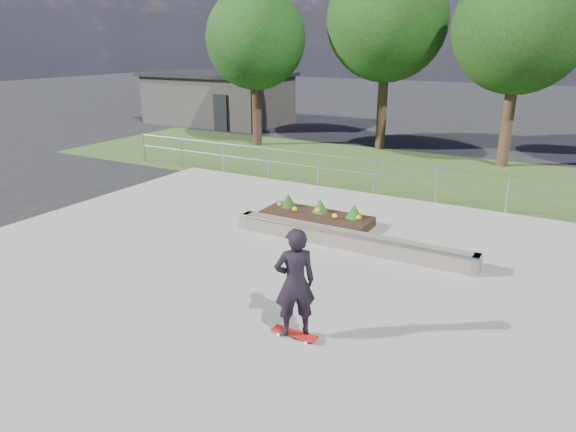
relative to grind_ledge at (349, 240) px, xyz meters
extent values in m
plane|color=black|center=(-1.12, -2.81, -0.26)|extent=(120.00, 120.00, 0.00)
cube|color=#2F4C1E|center=(-1.12, 8.19, -0.25)|extent=(30.00, 8.00, 0.02)
cube|color=gray|center=(-1.12, -2.81, -0.23)|extent=(15.00, 15.00, 0.06)
cylinder|color=gray|center=(-11.12, 4.69, 0.34)|extent=(0.06, 0.06, 1.20)
cylinder|color=gray|center=(-9.12, 4.69, 0.34)|extent=(0.06, 0.06, 1.20)
cylinder|color=#9C9EA4|center=(-7.12, 4.69, 0.34)|extent=(0.06, 0.06, 1.20)
cylinder|color=gray|center=(-5.12, 4.69, 0.34)|extent=(0.06, 0.06, 1.20)
cylinder|color=#93959B|center=(-3.12, 4.69, 0.34)|extent=(0.06, 0.06, 1.20)
cylinder|color=gray|center=(-1.12, 4.69, 0.34)|extent=(0.06, 0.06, 1.20)
cylinder|color=gray|center=(0.88, 4.69, 0.34)|extent=(0.06, 0.06, 1.20)
cylinder|color=#9A9DA2|center=(2.88, 4.69, 0.34)|extent=(0.06, 0.06, 1.20)
cylinder|color=gray|center=(-1.12, 4.69, 0.89)|extent=(20.00, 0.04, 0.04)
cylinder|color=gray|center=(-1.12, 4.69, 0.44)|extent=(20.00, 0.04, 0.04)
cube|color=#322E2C|center=(-15.12, 15.19, 1.14)|extent=(8.00, 5.00, 2.80)
cube|color=black|center=(-15.12, 15.19, 2.64)|extent=(8.40, 5.40, 0.20)
cube|color=black|center=(-13.12, 12.64, 0.74)|extent=(0.90, 0.10, 2.00)
cylinder|color=black|center=(-9.12, 10.19, 1.20)|extent=(0.44, 0.44, 2.93)
sphere|color=black|center=(-9.12, 10.19, 4.61)|extent=(4.55, 4.55, 4.55)
cylinder|color=#312013|center=(-3.62, 12.19, 1.42)|extent=(0.44, 0.44, 3.38)
sphere|color=black|center=(-3.62, 12.19, 5.36)|extent=(5.25, 5.25, 5.25)
cylinder|color=#382116|center=(1.88, 11.19, 1.31)|extent=(0.44, 0.44, 3.15)
sphere|color=black|center=(1.88, 11.19, 4.99)|extent=(4.90, 4.90, 4.90)
cube|color=brown|center=(0.00, 0.00, 0.00)|extent=(6.00, 0.40, 0.40)
cylinder|color=gray|center=(0.00, -0.20, 0.20)|extent=(6.00, 0.06, 0.06)
cube|color=#645A4A|center=(-2.90, 0.00, 0.00)|extent=(0.15, 0.42, 0.40)
cube|color=brown|center=(2.90, 0.00, 0.00)|extent=(0.15, 0.42, 0.40)
cube|color=black|center=(-1.48, 1.21, -0.08)|extent=(3.00, 1.20, 0.25)
sphere|color=gold|center=(-2.68, 1.31, 0.13)|extent=(0.14, 0.14, 0.14)
sphere|color=yellow|center=(-2.08, 1.11, 0.13)|extent=(0.14, 0.14, 0.14)
sphere|color=yellow|center=(-1.48, 1.31, 0.13)|extent=(0.14, 0.14, 0.14)
sphere|color=yellow|center=(-0.88, 1.11, 0.13)|extent=(0.14, 0.14, 0.14)
sphere|color=gold|center=(-0.28, 1.31, 0.13)|extent=(0.14, 0.14, 0.14)
cone|color=#1B4112|center=(-2.48, 1.46, 0.23)|extent=(0.44, 0.44, 0.36)
cone|color=#204915|center=(-1.48, 1.46, 0.23)|extent=(0.44, 0.44, 0.36)
cone|color=#154C16|center=(-0.48, 1.46, 0.23)|extent=(0.44, 0.44, 0.36)
cylinder|color=white|center=(0.50, -4.16, -0.18)|extent=(0.05, 0.03, 0.05)
cylinder|color=white|center=(0.50, -3.98, -0.18)|extent=(0.05, 0.03, 0.05)
cylinder|color=white|center=(1.02, -4.16, -0.18)|extent=(0.05, 0.03, 0.05)
cylinder|color=silver|center=(1.02, -3.98, -0.18)|extent=(0.05, 0.03, 0.05)
cylinder|color=#A6A7AC|center=(0.50, -4.07, -0.15)|extent=(0.02, 0.18, 0.02)
cylinder|color=#AAA9AF|center=(1.02, -4.07, -0.15)|extent=(0.02, 0.18, 0.02)
cube|color=maroon|center=(0.76, -4.07, -0.13)|extent=(0.80, 0.21, 0.02)
imported|color=black|center=(0.76, -4.07, 0.80)|extent=(0.80, 0.78, 1.85)
camera|label=1|loc=(4.33, -10.60, 4.45)|focal=32.00mm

